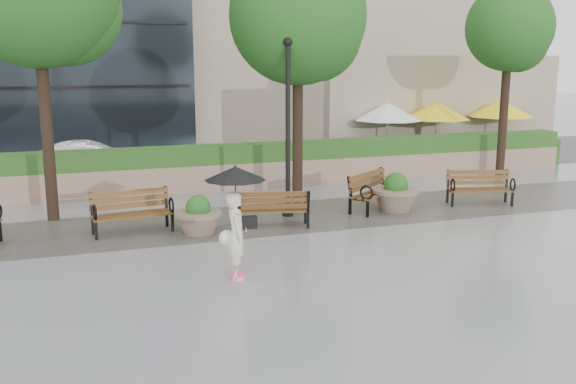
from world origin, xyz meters
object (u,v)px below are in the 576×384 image
object	(u,v)px
planter_right	(395,196)
bench_4	(480,195)
lamppost	(288,139)
pedestrian	(236,211)
bench_1	(133,221)
planter_left	(199,219)
bench_3	(375,199)
bench_2	(273,216)
car_right	(90,161)

from	to	relation	value
planter_right	bench_4	bearing A→B (deg)	-2.47
lamppost	pedestrian	bearing A→B (deg)	-120.27
bench_1	planter_left	xyz separation A→B (m)	(1.40, -0.54, 0.07)
bench_3	planter_right	xyz separation A→B (m)	(0.44, -0.30, 0.11)
planter_right	bench_1	bearing A→B (deg)	-179.79
bench_2	pedestrian	bearing A→B (deg)	74.00
bench_2	car_right	world-z (taller)	car_right
bench_2	lamppost	bearing A→B (deg)	-114.01
bench_2	planter_left	bearing A→B (deg)	12.45
bench_2	car_right	bearing A→B (deg)	-51.28
planter_left	pedestrian	distance (m)	3.25
pedestrian	bench_2	bearing A→B (deg)	-21.14
planter_right	pedestrian	distance (m)	6.43
bench_2	planter_right	xyz separation A→B (m)	(3.51, 0.56, 0.13)
bench_3	planter_left	distance (m)	4.92
bench_2	pedestrian	world-z (taller)	pedestrian
planter_left	car_right	world-z (taller)	car_right
bench_2	bench_3	distance (m)	3.19
bench_1	pedestrian	world-z (taller)	pedestrian
planter_left	lamppost	world-z (taller)	lamppost
bench_1	car_right	world-z (taller)	car_right
bench_3	bench_4	size ratio (longest dim) A/B	1.04
bench_3	lamppost	world-z (taller)	lamppost
pedestrian	planter_left	bearing A→B (deg)	8.71
planter_right	car_right	bearing A→B (deg)	135.79
bench_3	pedestrian	world-z (taller)	pedestrian
car_right	planter_left	bearing A→B (deg)	-162.67
lamppost	bench_2	bearing A→B (deg)	-126.32
bench_3	planter_right	world-z (taller)	planter_right
bench_4	planter_right	bearing A→B (deg)	-165.88
bench_4	car_right	world-z (taller)	car_right
planter_left	bench_2	bearing A→B (deg)	0.14
pedestrian	planter_right	bearing A→B (deg)	-47.47
bench_1	bench_2	world-z (taller)	bench_1
car_right	pedestrian	distance (m)	11.05
lamppost	car_right	size ratio (longest dim) A/B	1.16
bench_2	bench_4	world-z (taller)	bench_4
bench_2	planter_left	xyz separation A→B (m)	(-1.77, -0.00, 0.08)
bench_4	bench_1	bearing A→B (deg)	-163.93
bench_4	pedestrian	size ratio (longest dim) A/B	0.90
planter_right	lamppost	xyz separation A→B (m)	(-2.83, 0.37, 1.56)
bench_1	planter_left	size ratio (longest dim) A/B	1.73
bench_3	bench_4	bearing A→B (deg)	-43.13
bench_4	pedestrian	world-z (taller)	pedestrian
planter_left	pedestrian	xyz separation A→B (m)	(0.08, -3.12, 0.88)
bench_1	planter_right	bearing A→B (deg)	-5.94
lamppost	planter_left	bearing A→B (deg)	-159.18
car_right	bench_4	bearing A→B (deg)	-123.95
bench_4	car_right	xyz separation A→B (m)	(-9.83, 7.24, 0.35)
bench_4	car_right	distance (m)	12.22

